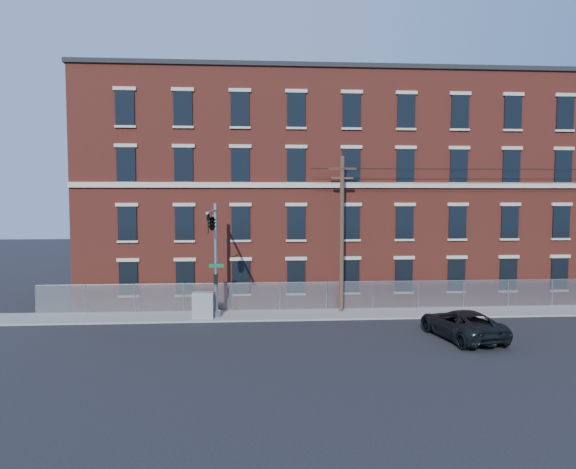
{
  "coord_description": "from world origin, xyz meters",
  "views": [
    {
      "loc": [
        -3.94,
        -28.24,
        7.5
      ],
      "look_at": [
        -1.59,
        4.0,
        5.24
      ],
      "focal_mm": 33.27,
      "sensor_mm": 36.0,
      "label": 1
    }
  ],
  "objects_px": {
    "pickup_truck": "(462,324)",
    "utility_cabinet": "(203,305)",
    "utility_pole_near": "(342,231)",
    "traffic_signal_mast": "(213,234)"
  },
  "relations": [
    {
      "from": "utility_pole_near",
      "to": "traffic_signal_mast",
      "type": "bearing_deg",
      "value": -156.86
    },
    {
      "from": "utility_pole_near",
      "to": "pickup_truck",
      "type": "bearing_deg",
      "value": -51.63
    },
    {
      "from": "traffic_signal_mast",
      "to": "utility_cabinet",
      "type": "bearing_deg",
      "value": 110.71
    },
    {
      "from": "utility_pole_near",
      "to": "utility_cabinet",
      "type": "relative_size",
      "value": 6.26
    },
    {
      "from": "pickup_truck",
      "to": "utility_pole_near",
      "type": "bearing_deg",
      "value": -61.41
    },
    {
      "from": "pickup_truck",
      "to": "utility_cabinet",
      "type": "relative_size",
      "value": 3.47
    },
    {
      "from": "traffic_signal_mast",
      "to": "utility_pole_near",
      "type": "xyz_separation_m",
      "value": [
        8.0,
        3.42,
        -0.05
      ]
    },
    {
      "from": "utility_pole_near",
      "to": "pickup_truck",
      "type": "relative_size",
      "value": 1.8
    },
    {
      "from": "utility_cabinet",
      "to": "traffic_signal_mast",
      "type": "bearing_deg",
      "value": -63.16
    },
    {
      "from": "traffic_signal_mast",
      "to": "utility_cabinet",
      "type": "distance_m",
      "value": 4.96
    }
  ]
}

